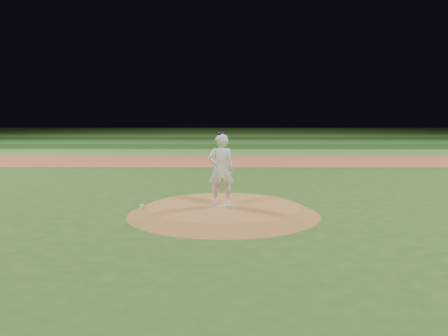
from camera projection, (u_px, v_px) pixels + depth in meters
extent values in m
plane|color=#2B511A|center=(224.00, 214.00, 14.31)|extent=(120.00, 120.00, 0.00)
cube|color=#A14F32|center=(225.00, 161.00, 28.20)|extent=(70.00, 6.00, 0.02)
cube|color=#41732A|center=(226.00, 153.00, 33.66)|extent=(70.00, 5.00, 0.02)
cube|color=#1E4315|center=(226.00, 147.00, 38.63)|extent=(70.00, 5.00, 0.02)
cube|color=#2D6223|center=(226.00, 142.00, 43.59)|extent=(70.00, 5.00, 0.02)
cube|color=#1A4215|center=(226.00, 139.00, 48.55)|extent=(70.00, 5.00, 0.02)
cube|color=#366223|center=(226.00, 136.00, 53.51)|extent=(70.00, 5.00, 0.02)
cube|color=#244817|center=(227.00, 133.00, 58.48)|extent=(70.00, 5.00, 0.02)
cone|color=#A46932|center=(224.00, 210.00, 14.29)|extent=(5.50, 5.50, 0.25)
cube|color=silver|center=(224.00, 206.00, 14.25)|extent=(0.55, 0.35, 0.03)
ellipsoid|color=silver|center=(142.00, 206.00, 14.11)|extent=(0.13, 0.13, 0.07)
imported|color=white|center=(221.00, 170.00, 14.32)|extent=(0.82, 0.62, 2.06)
ellipsoid|color=black|center=(221.00, 134.00, 14.20)|extent=(0.22, 0.22, 0.15)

